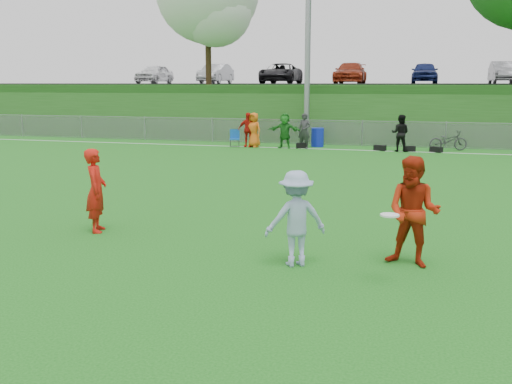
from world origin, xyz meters
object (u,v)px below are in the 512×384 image
(player_blue, at_px, (296,219))
(recycling_bin, at_px, (317,137))
(frisbee, at_px, (390,215))
(bicycle, at_px, (448,141))
(player_red_left, at_px, (96,190))
(player_red_center, at_px, (414,212))

(player_blue, distance_m, recycling_bin, 18.96)
(frisbee, height_order, bicycle, frisbee)
(recycling_bin, distance_m, bicycle, 6.18)
(player_red_left, distance_m, bicycle, 19.35)
(player_red_left, distance_m, player_red_center, 6.50)
(player_blue, distance_m, frisbee, 1.73)
(player_red_left, bearing_deg, frisbee, -128.00)
(player_blue, xyz_separation_m, bicycle, (3.45, 18.76, -0.36))
(player_red_left, relative_size, bicycle, 1.00)
(player_blue, height_order, bicycle, player_blue)
(frisbee, bearing_deg, player_red_left, 164.03)
(player_red_left, relative_size, frisbee, 6.08)
(frisbee, bearing_deg, bicycle, 84.50)
(recycling_bin, bearing_deg, player_red_left, -95.82)
(player_blue, bearing_deg, frisbee, 130.38)
(recycling_bin, xyz_separation_m, bicycle, (6.18, 0.00, 0.00))
(frisbee, distance_m, recycling_bin, 19.86)
(player_red_center, relative_size, recycling_bin, 2.05)
(player_red_center, relative_size, player_blue, 1.15)
(frisbee, height_order, recycling_bin, frisbee)
(player_red_left, bearing_deg, recycling_bin, -27.85)
(player_red_left, distance_m, frisbee, 6.36)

